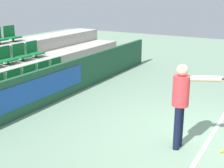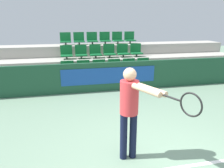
{
  "view_description": "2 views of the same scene",
  "coord_description": "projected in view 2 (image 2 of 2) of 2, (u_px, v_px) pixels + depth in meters",
  "views": [
    {
      "loc": [
        -5.97,
        -1.23,
        2.98
      ],
      "look_at": [
        -0.17,
        2.13,
        0.98
      ],
      "focal_mm": 50.0,
      "sensor_mm": 36.0,
      "label": 1
    },
    {
      "loc": [
        -1.5,
        -2.89,
        2.47
      ],
      "look_at": [
        -0.48,
        1.87,
        0.99
      ],
      "focal_mm": 35.0,
      "sensor_mm": 36.0,
      "label": 2
    }
  ],
  "objects": [
    {
      "name": "stadium_chair_11",
      "position": [
        136.0,
        51.0,
        9.32
      ],
      "size": [
        0.47,
        0.38,
        0.53
      ],
      "color": "#333333",
      "rests_on": "bleacher_tier_middle"
    },
    {
      "name": "stadium_chair_3",
      "position": [
        115.0,
        67.0,
        8.29
      ],
      "size": [
        0.47,
        0.38,
        0.53
      ],
      "color": "#333333",
      "rests_on": "bleacher_tier_front"
    },
    {
      "name": "stadium_chair_9",
      "position": [
        109.0,
        52.0,
        9.09
      ],
      "size": [
        0.47,
        0.38,
        0.53
      ],
      "color": "#333333",
      "rests_on": "bleacher_tier_middle"
    },
    {
      "name": "stadium_chair_2",
      "position": [
        99.0,
        68.0,
        8.17
      ],
      "size": [
        0.47,
        0.38,
        0.53
      ],
      "color": "#333333",
      "rests_on": "bleacher_tier_front"
    },
    {
      "name": "stadium_chair_7",
      "position": [
        81.0,
        53.0,
        8.85
      ],
      "size": [
        0.47,
        0.38,
        0.53
      ],
      "color": "#333333",
      "rests_on": "bleacher_tier_middle"
    },
    {
      "name": "stadium_chair_16",
      "position": [
        118.0,
        39.0,
        10.0
      ],
      "size": [
        0.47,
        0.38,
        0.53
      ],
      "color": "#333333",
      "rests_on": "bleacher_tier_back"
    },
    {
      "name": "tennis_player",
      "position": [
        132.0,
        106.0,
        3.69
      ],
      "size": [
        0.73,
        1.37,
        1.69
      ],
      "rotation": [
        0.0,
        0.0,
        0.43
      ],
      "color": "black",
      "rests_on": "ground"
    },
    {
      "name": "stadium_chair_8",
      "position": [
        95.0,
        52.0,
        8.97
      ],
      "size": [
        0.47,
        0.38,
        0.53
      ],
      "color": "#333333",
      "rests_on": "bleacher_tier_middle"
    },
    {
      "name": "stadium_chair_0",
      "position": [
        68.0,
        70.0,
        7.94
      ],
      "size": [
        0.47,
        0.38,
        0.53
      ],
      "color": "#333333",
      "rests_on": "bleacher_tier_front"
    },
    {
      "name": "stadium_chair_15",
      "position": [
        105.0,
        39.0,
        9.89
      ],
      "size": [
        0.47,
        0.38,
        0.53
      ],
      "color": "#333333",
      "rests_on": "bleacher_tier_back"
    },
    {
      "name": "bleacher_tier_middle",
      "position": [
        103.0,
        69.0,
        9.11
      ],
      "size": [
        11.73,
        0.99,
        0.89
      ],
      "color": "#ADA89E",
      "rests_on": "ground"
    },
    {
      "name": "stadium_chair_14",
      "position": [
        92.0,
        39.0,
        9.77
      ],
      "size": [
        0.47,
        0.38,
        0.53
      ],
      "color": "#333333",
      "rests_on": "bleacher_tier_back"
    },
    {
      "name": "stadium_chair_1",
      "position": [
        84.0,
        69.0,
        8.05
      ],
      "size": [
        0.47,
        0.38,
        0.53
      ],
      "color": "#333333",
      "rests_on": "bleacher_tier_front"
    },
    {
      "name": "stadium_chair_6",
      "position": [
        66.0,
        53.0,
        8.74
      ],
      "size": [
        0.47,
        0.38,
        0.53
      ],
      "color": "#333333",
      "rests_on": "bleacher_tier_middle"
    },
    {
      "name": "stadium_chair_10",
      "position": [
        123.0,
        51.0,
        9.2
      ],
      "size": [
        0.47,
        0.38,
        0.53
      ],
      "color": "#333333",
      "rests_on": "bleacher_tier_middle"
    },
    {
      "name": "stadium_chair_12",
      "position": [
        66.0,
        40.0,
        9.53
      ],
      "size": [
        0.47,
        0.38,
        0.53
      ],
      "color": "#333333",
      "rests_on": "bleacher_tier_back"
    },
    {
      "name": "stadium_chair_13",
      "position": [
        79.0,
        39.0,
        9.65
      ],
      "size": [
        0.47,
        0.38,
        0.53
      ],
      "color": "#333333",
      "rests_on": "bleacher_tier_back"
    },
    {
      "name": "stadium_chair_5",
      "position": [
        144.0,
        66.0,
        8.52
      ],
      "size": [
        0.47,
        0.38,
        0.53
      ],
      "color": "#333333",
      "rests_on": "bleacher_tier_front"
    },
    {
      "name": "stadium_chair_17",
      "position": [
        130.0,
        38.0,
        10.12
      ],
      "size": [
        0.47,
        0.38,
        0.53
      ],
      "color": "#333333",
      "rests_on": "bleacher_tier_back"
    },
    {
      "name": "barrier_wall",
      "position": [
        111.0,
        76.0,
        7.62
      ],
      "size": [
        12.13,
        0.14,
        1.02
      ],
      "color": "#1E4C33",
      "rests_on": "ground"
    },
    {
      "name": "stadium_chair_4",
      "position": [
        129.0,
        67.0,
        8.41
      ],
      "size": [
        0.47,
        0.38,
        0.53
      ],
      "color": "#333333",
      "rests_on": "bleacher_tier_front"
    },
    {
      "name": "bleacher_tier_back",
      "position": [
        99.0,
        59.0,
        9.97
      ],
      "size": [
        11.73,
        0.99,
        1.34
      ],
      "color": "#ADA89E",
      "rests_on": "ground"
    },
    {
      "name": "bleacher_tier_front",
      "position": [
        108.0,
        80.0,
        8.25
      ],
      "size": [
        11.73,
        0.99,
        0.45
      ],
      "color": "#ADA89E",
      "rests_on": "ground"
    }
  ]
}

